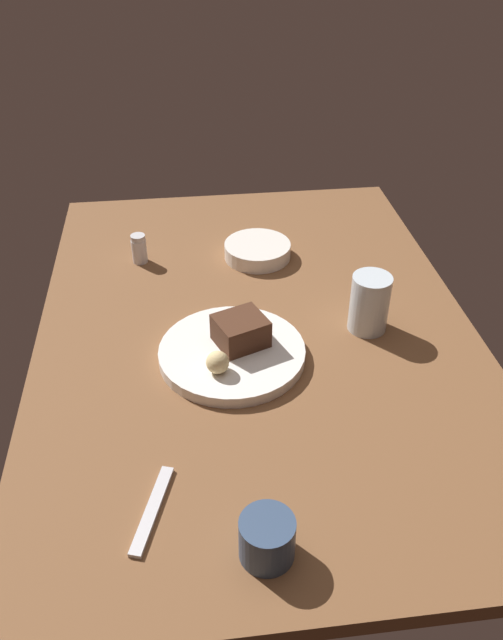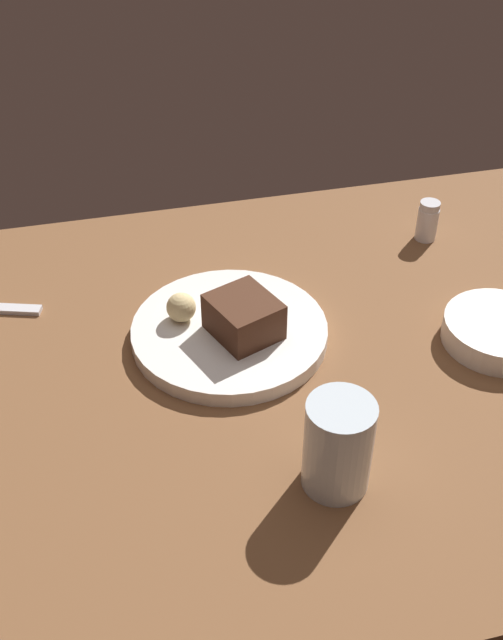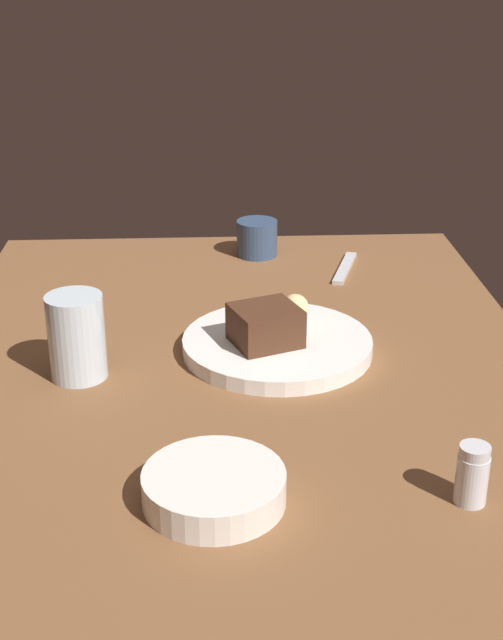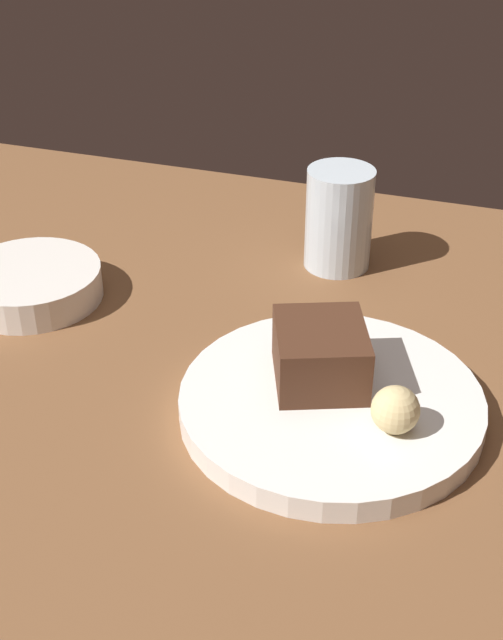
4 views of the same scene
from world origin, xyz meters
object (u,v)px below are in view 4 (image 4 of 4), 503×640
object	(u,v)px
bread_roll	(395,410)
side_bowl	(31,284)
chocolate_cake_slice	(320,354)
water_glass	(339,219)
dessert_plate	(331,404)

from	to	relation	value
bread_roll	side_bowl	size ratio (longest dim) A/B	0.27
bread_roll	chocolate_cake_slice	bearing A→B (deg)	147.59
chocolate_cake_slice	water_glass	xyz separation A→B (cm)	(-4.42, 24.97, 0.92)
chocolate_cake_slice	water_glass	world-z (taller)	water_glass
dessert_plate	bread_roll	bearing A→B (deg)	-26.75
side_bowl	water_glass	bearing A→B (deg)	31.05
chocolate_cake_slice	water_glass	bearing A→B (deg)	100.03
bread_roll	water_glass	distance (cm)	32.11
dessert_plate	water_glass	bearing A→B (deg)	102.63
bread_roll	side_bowl	world-z (taller)	bread_roll
dessert_plate	bread_roll	world-z (taller)	bread_roll
bread_roll	side_bowl	xyz separation A→B (cm)	(-41.06, 12.23, -2.45)
chocolate_cake_slice	bread_roll	world-z (taller)	chocolate_cake_slice
dessert_plate	water_glass	size ratio (longest dim) A/B	2.32
dessert_plate	side_bowl	size ratio (longest dim) A/B	1.78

